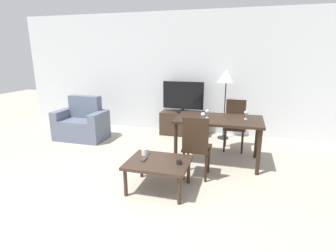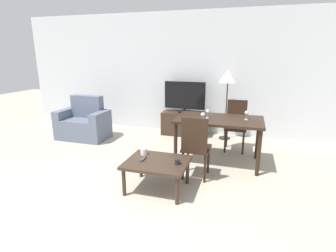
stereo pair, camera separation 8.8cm
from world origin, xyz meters
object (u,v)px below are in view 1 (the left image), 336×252
object	(u,v)px
cup_colored_far	(179,162)
wine_glass_left	(246,113)
dining_chair_near	(196,145)
armchair	(82,124)
wine_glass_center	(203,115)
tv_stand	(183,123)
remote_primary	(144,159)
dining_chair_far	(235,122)
tv	(183,97)
wine_glass_right	(207,112)
coffee_table	(158,165)
cup_white_near	(145,152)
dining_table	(219,124)
floor_lamp	(226,79)

from	to	relation	value
cup_colored_far	wine_glass_left	bearing A→B (deg)	57.20
dining_chair_near	armchair	bearing A→B (deg)	155.97
cup_colored_far	wine_glass_center	xyz separation A→B (m)	(0.16, 0.93, 0.42)
tv_stand	cup_colored_far	xyz separation A→B (m)	(0.53, -2.59, 0.19)
cup_colored_far	remote_primary	bearing A→B (deg)	178.82
dining_chair_far	remote_primary	xyz separation A→B (m)	(-1.12, -1.93, -0.10)
dining_chair_near	cup_colored_far	bearing A→B (deg)	-105.95
dining_chair_near	dining_chair_far	bearing A→B (deg)	71.22
tv	cup_colored_far	world-z (taller)	tv
tv	wine_glass_right	xyz separation A→B (m)	(0.73, -1.40, 0.01)
dining_chair_near	dining_chair_far	distance (m)	1.53
dining_chair_far	wine_glass_center	world-z (taller)	dining_chair_far
dining_chair_far	remote_primary	size ratio (longest dim) A/B	6.34
coffee_table	dining_chair_far	bearing A→B (deg)	64.33
tv_stand	cup_colored_far	bearing A→B (deg)	-78.41
tv	wine_glass_right	distance (m)	1.58
cup_white_near	cup_colored_far	xyz separation A→B (m)	(0.54, -0.19, -0.01)
tv_stand	wine_glass_center	world-z (taller)	wine_glass_center
dining_table	remote_primary	xyz separation A→B (m)	(-0.87, -1.20, -0.25)
coffee_table	wine_glass_left	xyz separation A→B (m)	(1.10, 1.24, 0.50)
dining_table	dining_chair_far	xyz separation A→B (m)	(0.25, 0.73, -0.15)
dining_table	cup_white_near	distance (m)	1.40
armchair	tv	world-z (taller)	tv
dining_table	wine_glass_right	xyz separation A→B (m)	(-0.19, -0.03, 0.19)
armchair	cup_white_near	size ratio (longest dim) A/B	11.38
armchair	remote_primary	size ratio (longest dim) A/B	7.12
armchair	floor_lamp	xyz separation A→B (m)	(2.95, 0.85, 0.96)
cup_colored_far	wine_glass_right	distance (m)	1.27
remote_primary	wine_glass_center	size ratio (longest dim) A/B	1.03
cup_colored_far	wine_glass_right	world-z (taller)	wine_glass_right
dining_chair_near	cup_white_near	bearing A→B (deg)	-156.47
remote_primary	cup_colored_far	size ratio (longest dim) A/B	2.07
wine_glass_left	wine_glass_right	size ratio (longest dim) A/B	1.00
wine_glass_right	armchair	bearing A→B (deg)	169.61
tv_stand	wine_glass_left	xyz separation A→B (m)	(1.34, -1.33, 0.61)
coffee_table	floor_lamp	bearing A→B (deg)	74.97
tv	cup_colored_far	size ratio (longest dim) A/B	12.58
armchair	wine_glass_right	world-z (taller)	armchair
coffee_table	dining_chair_far	xyz separation A→B (m)	(0.92, 1.91, 0.16)
dining_chair_far	tv	bearing A→B (deg)	150.76
armchair	dining_chair_near	xyz separation A→B (m)	(2.70, -1.20, 0.20)
dining_table	wine_glass_right	distance (m)	0.27
armchair	coffee_table	distance (m)	2.82
tv_stand	dining_table	size ratio (longest dim) A/B	0.70
dining_chair_near	floor_lamp	bearing A→B (deg)	83.06
dining_chair_far	tv_stand	bearing A→B (deg)	150.67
remote_primary	cup_colored_far	distance (m)	0.48
dining_table	dining_chair_near	world-z (taller)	dining_chair_near
coffee_table	wine_glass_center	distance (m)	1.13
tv	cup_colored_far	bearing A→B (deg)	-78.40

